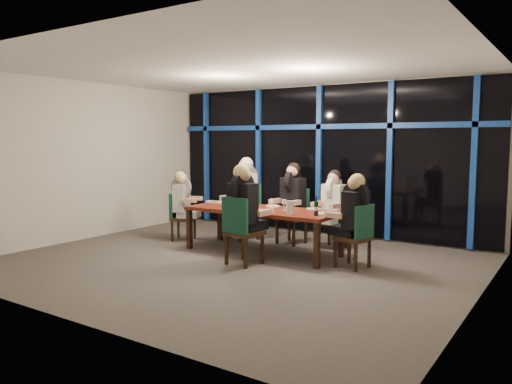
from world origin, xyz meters
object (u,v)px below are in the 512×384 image
chair_near_mid (240,227)px  diner_far_mid (292,191)px  chair_far_left (248,208)px  diner_end_left (183,196)px  chair_far_mid (294,213)px  chair_far_right (335,218)px  dining_table (263,213)px  diner_far_right (333,197)px  diner_near_mid (244,200)px  chair_end_left (179,214)px  diner_end_right (353,207)px  water_pitcher (290,207)px  chair_end_right (358,233)px  wine_bottle (316,208)px  diner_far_left (244,186)px

chair_near_mid → diner_far_mid: (-0.14, 1.82, 0.38)m
chair_far_left → diner_end_left: size_ratio=1.23×
chair_far_mid → chair_near_mid: 1.91m
chair_far_right → diner_far_mid: bearing=-160.4°
chair_far_mid → diner_end_left: diner_end_left is taller
dining_table → diner_end_left: bearing=178.2°
diner_far_right → chair_far_left: bearing=-167.9°
chair_far_right → diner_near_mid: diner_near_mid is taller
chair_end_left → diner_near_mid: (2.09, -0.84, 0.50)m
dining_table → diner_end_right: (1.66, -0.09, 0.24)m
chair_near_mid → water_pitcher: chair_near_mid is taller
chair_end_right → diner_far_right: size_ratio=1.05×
diner_end_right → diner_near_mid: 1.64m
wine_bottle → diner_far_left: bearing=153.9°
chair_end_left → chair_far_mid: bearing=-85.6°
diner_end_left → chair_end_left: bearing=90.0°
diner_far_right → chair_near_mid: bearing=-100.0°
diner_far_mid → diner_end_left: bearing=-149.1°
diner_end_left → wine_bottle: (2.92, -0.25, 0.01)m
dining_table → diner_end_right: size_ratio=2.77×
chair_near_mid → diner_end_left: size_ratio=1.21×
diner_far_left → wine_bottle: 2.28m
chair_end_left → diner_near_mid: 2.31m
chair_far_mid → chair_near_mid: (0.13, -1.91, 0.02)m
dining_table → chair_end_right: chair_end_right is taller
chair_end_right → diner_far_mid: bearing=-109.6°
chair_far_right → diner_end_left: 2.87m
chair_end_left → water_pitcher: size_ratio=4.30×
wine_bottle → water_pitcher: 0.43m
diner_near_mid → water_pitcher: bearing=-125.1°
chair_near_mid → diner_end_right: size_ratio=1.12×
diner_far_mid → chair_end_right: bearing=-25.0°
diner_far_right → wine_bottle: size_ratio=3.08×
chair_far_right → wine_bottle: bearing=-69.6°
chair_far_left → chair_far_mid: size_ratio=1.06×
chair_far_left → diner_far_right: bearing=28.3°
dining_table → water_pitcher: size_ratio=12.53×
chair_end_right → chair_near_mid: 1.75m
chair_far_right → chair_end_left: chair_far_right is taller
chair_far_mid → diner_far_right: 0.84m
dining_table → chair_end_left: size_ratio=2.91×
chair_far_right → diner_far_left: diner_far_left is taller
chair_far_left → water_pitcher: (1.59, -1.15, 0.26)m
chair_end_left → diner_far_left: size_ratio=0.86×
dining_table → chair_near_mid: size_ratio=2.48×
chair_end_right → chair_far_left: bearing=-99.1°
chair_far_left → chair_end_right: 2.83m
chair_far_right → diner_end_right: (0.82, -1.16, 0.39)m
diner_end_left → diner_near_mid: (2.02, -0.87, 0.15)m
dining_table → chair_end_left: chair_end_left is taller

